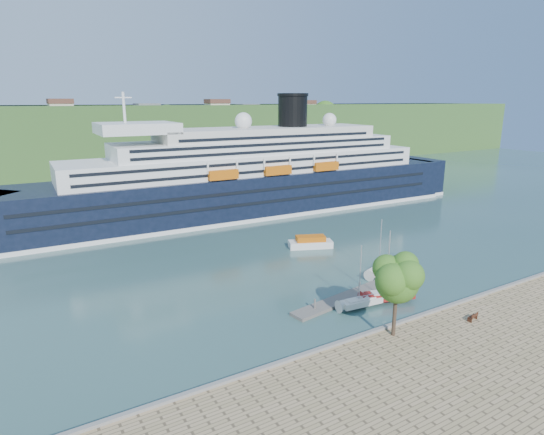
{
  "coord_description": "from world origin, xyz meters",
  "views": [
    {
      "loc": [
        -38.92,
        -33.32,
        25.77
      ],
      "look_at": [
        -1.2,
        30.0,
        6.71
      ],
      "focal_mm": 30.0,
      "sensor_mm": 36.0,
      "label": 1
    }
  ],
  "objects": [
    {
      "name": "far_hillside",
      "position": [
        0.0,
        145.0,
        12.0
      ],
      "size": [
        400.0,
        50.0,
        24.0
      ],
      "primitive_type": "cube",
      "color": "#2F5823",
      "rests_on": "ground"
    },
    {
      "name": "sailboat_white_far",
      "position": [
        8.52,
        14.1,
        4.18
      ],
      "size": [
        6.69,
        3.93,
        8.36
      ],
      "primitive_type": null,
      "rotation": [
        0.0,
        0.0,
        0.35
      ],
      "color": "silver",
      "rests_on": "ground"
    },
    {
      "name": "ground",
      "position": [
        0.0,
        0.0,
        0.0
      ],
      "size": [
        400.0,
        400.0,
        0.0
      ],
      "primitive_type": "plane",
      "color": "#284845",
      "rests_on": "ground"
    },
    {
      "name": "sailboat_white_near",
      "position": [
        -1.75,
        6.72,
        4.04
      ],
      "size": [
        6.38,
        2.3,
        8.07
      ],
      "primitive_type": null,
      "rotation": [
        0.0,
        0.0,
        -0.09
      ],
      "color": "silver",
      "rests_on": "ground"
    },
    {
      "name": "promenade_tree",
      "position": [
        -4.75,
        -1.74,
        6.1
      ],
      "size": [
        6.15,
        6.15,
        10.19
      ],
      "primitive_type": null,
      "color": "#2E661A",
      "rests_on": "promenade"
    },
    {
      "name": "park_bench",
      "position": [
        5.67,
        -3.95,
        1.52
      ],
      "size": [
        1.71,
        0.94,
        1.04
      ],
      "primitive_type": null,
      "rotation": [
        0.0,
        0.0,
        0.18
      ],
      "color": "#4A2415",
      "rests_on": "promenade"
    },
    {
      "name": "sailboat_red",
      "position": [
        2.56,
        6.14,
        4.67
      ],
      "size": [
        7.51,
        4.1,
        9.35
      ],
      "primitive_type": null,
      "rotation": [
        0.0,
        0.0,
        -0.31
      ],
      "color": "maroon",
      "rests_on": "ground"
    },
    {
      "name": "cruise_ship",
      "position": [
        8.62,
        58.99,
        13.73
      ],
      "size": [
        122.84,
        21.82,
        27.47
      ],
      "primitive_type": null,
      "rotation": [
        0.0,
        0.0,
        -0.03
      ],
      "color": "black",
      "rests_on": "ground"
    },
    {
      "name": "quay_coping",
      "position": [
        0.0,
        -0.2,
        1.15
      ],
      "size": [
        220.0,
        0.5,
        0.3
      ],
      "primitive_type": "cube",
      "color": "slate",
      "rests_on": "promenade"
    },
    {
      "name": "tender_launch",
      "position": [
        6.96,
        30.13,
        1.09
      ],
      "size": [
        8.32,
        5.54,
        2.18
      ],
      "primitive_type": null,
      "rotation": [
        0.0,
        0.0,
        -0.4
      ],
      "color": "#C55A0B",
      "rests_on": "ground"
    },
    {
      "name": "floating_pontoon",
      "position": [
        -1.18,
        9.85,
        0.21
      ],
      "size": [
        19.36,
        5.17,
        0.43
      ],
      "primitive_type": null,
      "rotation": [
        0.0,
        0.0,
        0.15
      ],
      "color": "slate",
      "rests_on": "ground"
    }
  ]
}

